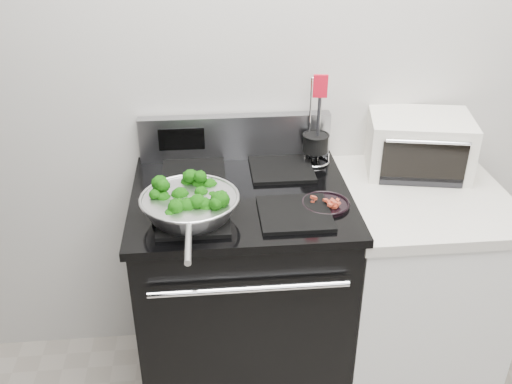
{
  "coord_description": "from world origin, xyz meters",
  "views": [
    {
      "loc": [
        -0.41,
        -0.38,
        1.95
      ],
      "look_at": [
        -0.25,
        1.36,
        0.98
      ],
      "focal_mm": 40.0,
      "sensor_mm": 36.0,
      "label": 1
    }
  ],
  "objects": [
    {
      "name": "toaster_oven",
      "position": [
        0.41,
        1.6,
        1.03
      ],
      "size": [
        0.44,
        0.36,
        0.22
      ],
      "rotation": [
        0.0,
        0.0,
        -0.19
      ],
      "color": "silver",
      "rests_on": "counter"
    },
    {
      "name": "utensil_holder",
      "position": [
        0.01,
        1.64,
        1.02
      ],
      "size": [
        0.12,
        0.12,
        0.36
      ],
      "rotation": [
        0.0,
        0.0,
        -0.13
      ],
      "color": "silver",
      "rests_on": "gas_range"
    },
    {
      "name": "counter",
      "position": [
        0.39,
        1.41,
        0.46
      ],
      "size": [
        0.62,
        0.68,
        0.92
      ],
      "color": "white",
      "rests_on": "floor"
    },
    {
      "name": "gas_range",
      "position": [
        -0.3,
        1.41,
        0.49
      ],
      "size": [
        0.79,
        0.69,
        1.13
      ],
      "color": "black",
      "rests_on": "floor"
    },
    {
      "name": "broccoli_pile",
      "position": [
        -0.48,
        1.25,
        1.02
      ],
      "size": [
        0.26,
        0.26,
        0.09
      ],
      "primitive_type": null,
      "color": "black",
      "rests_on": "skillet"
    },
    {
      "name": "back_wall",
      "position": [
        0.0,
        1.75,
        1.35
      ],
      "size": [
        4.0,
        0.02,
        2.7
      ],
      "primitive_type": "cube",
      "color": "#B7B3AD",
      "rests_on": "ground"
    },
    {
      "name": "bacon_plate",
      "position": [
        -0.01,
        1.29,
        0.97
      ],
      "size": [
        0.17,
        0.17,
        0.04
      ],
      "rotation": [
        0.0,
        0.0,
        0.28
      ],
      "color": "black",
      "rests_on": "gas_range"
    },
    {
      "name": "skillet",
      "position": [
        -0.48,
        1.25,
        1.0
      ],
      "size": [
        0.33,
        0.53,
        0.07
      ],
      "rotation": [
        0.0,
        0.0,
        -0.01
      ],
      "color": "silver",
      "rests_on": "gas_range"
    }
  ]
}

